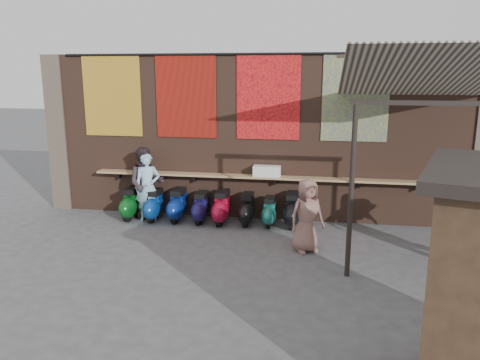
# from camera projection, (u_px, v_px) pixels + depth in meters

# --- Properties ---
(ground) EXTENTS (70.00, 70.00, 0.00)m
(ground) POSITION_uv_depth(u_px,v_px,m) (237.00, 256.00, 9.31)
(ground) COLOR #474749
(ground) RESTS_ON ground
(brick_wall) EXTENTS (10.00, 0.40, 4.00)m
(brick_wall) POSITION_uv_depth(u_px,v_px,m) (256.00, 138.00, 11.45)
(brick_wall) COLOR brown
(brick_wall) RESTS_ON ground
(pier_left) EXTENTS (0.50, 0.50, 4.00)m
(pier_left) POSITION_uv_depth(u_px,v_px,m) (61.00, 133.00, 12.31)
(pier_left) COLOR #4C4238
(pier_left) RESTS_ON ground
(eating_counter) EXTENTS (8.00, 0.32, 0.05)m
(eating_counter) POSITION_uv_depth(u_px,v_px,m) (254.00, 177.00, 11.30)
(eating_counter) COLOR #9E7A51
(eating_counter) RESTS_ON brick_wall
(shelf_box) EXTENTS (0.65, 0.28, 0.26)m
(shelf_box) POSITION_uv_depth(u_px,v_px,m) (267.00, 171.00, 11.19)
(shelf_box) COLOR white
(shelf_box) RESTS_ON eating_counter
(tapestry_redgold) EXTENTS (1.50, 0.02, 2.00)m
(tapestry_redgold) POSITION_uv_depth(u_px,v_px,m) (112.00, 96.00, 11.61)
(tapestry_redgold) COLOR maroon
(tapestry_redgold) RESTS_ON brick_wall
(tapestry_sun) EXTENTS (1.50, 0.02, 2.00)m
(tapestry_sun) POSITION_uv_depth(u_px,v_px,m) (186.00, 96.00, 11.30)
(tapestry_sun) COLOR red
(tapestry_sun) RESTS_ON brick_wall
(tapestry_orange) EXTENTS (1.50, 0.02, 2.00)m
(tapestry_orange) POSITION_uv_depth(u_px,v_px,m) (268.00, 97.00, 10.97)
(tapestry_orange) COLOR red
(tapestry_orange) RESTS_ON brick_wall
(tapestry_multi) EXTENTS (1.50, 0.02, 2.00)m
(tapestry_multi) POSITION_uv_depth(u_px,v_px,m) (355.00, 98.00, 10.64)
(tapestry_multi) COLOR navy
(tapestry_multi) RESTS_ON brick_wall
(hang_rail) EXTENTS (9.50, 0.06, 0.06)m
(hang_rail) POSITION_uv_depth(u_px,v_px,m) (256.00, 54.00, 10.79)
(hang_rail) COLOR black
(hang_rail) RESTS_ON brick_wall
(scooter_stool_0) EXTENTS (0.36, 0.81, 0.77)m
(scooter_stool_0) POSITION_uv_depth(u_px,v_px,m) (131.00, 204.00, 11.60)
(scooter_stool_0) COLOR #0B5118
(scooter_stool_0) RESTS_ON ground
(scooter_stool_1) EXTENTS (0.35, 0.79, 0.75)m
(scooter_stool_1) POSITION_uv_depth(u_px,v_px,m) (154.00, 205.00, 11.51)
(scooter_stool_1) COLOR navy
(scooter_stool_1) RESTS_ON ground
(scooter_stool_2) EXTENTS (0.37, 0.82, 0.78)m
(scooter_stool_2) POSITION_uv_depth(u_px,v_px,m) (178.00, 205.00, 11.44)
(scooter_stool_2) COLOR navy
(scooter_stool_2) RESTS_ON ground
(scooter_stool_3) EXTENTS (0.34, 0.77, 0.73)m
(scooter_stool_3) POSITION_uv_depth(u_px,v_px,m) (201.00, 208.00, 11.33)
(scooter_stool_3) COLOR #19144E
(scooter_stool_3) RESTS_ON ground
(scooter_stool_4) EXTENTS (0.37, 0.82, 0.78)m
(scooter_stool_4) POSITION_uv_depth(u_px,v_px,m) (222.00, 208.00, 11.23)
(scooter_stool_4) COLOR #AA0D2D
(scooter_stool_4) RESTS_ON ground
(scooter_stool_5) EXTENTS (0.35, 0.77, 0.73)m
(scooter_stool_5) POSITION_uv_depth(u_px,v_px,m) (247.00, 209.00, 11.18)
(scooter_stool_5) COLOR black
(scooter_stool_5) RESTS_ON ground
(scooter_stool_6) EXTENTS (0.32, 0.71, 0.67)m
(scooter_stool_6) POSITION_uv_depth(u_px,v_px,m) (270.00, 212.00, 11.10)
(scooter_stool_6) COLOR #1C7066
(scooter_stool_6) RESTS_ON ground
(scooter_stool_7) EXTENTS (0.38, 0.84, 0.80)m
(scooter_stool_7) POSITION_uv_depth(u_px,v_px,m) (292.00, 210.00, 11.01)
(scooter_stool_7) COLOR black
(scooter_stool_7) RESTS_ON ground
(diner_left) EXTENTS (0.70, 0.56, 1.68)m
(diner_left) POSITION_uv_depth(u_px,v_px,m) (148.00, 187.00, 11.37)
(diner_left) COLOR #98C5DD
(diner_left) RESTS_ON ground
(diner_right) EXTENTS (1.04, 0.91, 1.80)m
(diner_right) POSITION_uv_depth(u_px,v_px,m) (146.00, 184.00, 11.46)
(diner_right) COLOR #2E2328
(diner_right) RESTS_ON ground
(shopper_navy) EXTENTS (1.06, 0.99, 1.75)m
(shopper_navy) POSITION_uv_depth(u_px,v_px,m) (462.00, 218.00, 8.84)
(shopper_navy) COLOR black
(shopper_navy) RESTS_ON ground
(shopper_tan) EXTENTS (0.88, 0.79, 1.51)m
(shopper_tan) POSITION_uv_depth(u_px,v_px,m) (307.00, 216.00, 9.39)
(shopper_tan) COLOR #845B54
(shopper_tan) RESTS_ON ground
(awning_canvas) EXTENTS (3.20, 3.28, 0.97)m
(awning_canvas) POSITION_uv_depth(u_px,v_px,m) (428.00, 73.00, 8.80)
(awning_canvas) COLOR beige
(awning_canvas) RESTS_ON brick_wall
(awning_ledger) EXTENTS (3.30, 0.08, 0.12)m
(awning_ledger) POSITION_uv_depth(u_px,v_px,m) (414.00, 54.00, 10.24)
(awning_ledger) COLOR #33261C
(awning_ledger) RESTS_ON brick_wall
(awning_header) EXTENTS (3.00, 0.08, 0.08)m
(awning_header) POSITION_uv_depth(u_px,v_px,m) (446.00, 103.00, 7.47)
(awning_header) COLOR black
(awning_header) RESTS_ON awning_post_left
(awning_post_left) EXTENTS (0.09, 0.09, 3.10)m
(awning_post_left) POSITION_uv_depth(u_px,v_px,m) (351.00, 192.00, 8.04)
(awning_post_left) COLOR black
(awning_post_left) RESTS_ON ground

